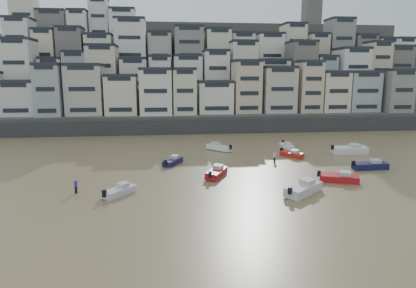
{
  "coord_description": "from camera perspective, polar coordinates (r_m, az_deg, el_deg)",
  "views": [
    {
      "loc": [
        -1.58,
        -22.64,
        14.06
      ],
      "look_at": [
        4.59,
        30.0,
        4.0
      ],
      "focal_mm": 32.0,
      "sensor_mm": 36.0,
      "label": 1
    }
  ],
  "objects": [
    {
      "name": "harbor_wall",
      "position": [
        89.26,
        0.83,
        2.82
      ],
      "size": [
        140.0,
        3.0,
        3.5
      ],
      "primitive_type": "cube",
      "color": "#38383A",
      "rests_on": "ground"
    },
    {
      "name": "ground",
      "position": [
        26.7,
        -2.45,
        -21.04
      ],
      "size": [
        400.0,
        400.0,
        0.0
      ],
      "primitive_type": "plane",
      "color": "olive",
      "rests_on": "ground"
    },
    {
      "name": "boat_i",
      "position": [
        71.6,
        12.02,
        -0.24
      ],
      "size": [
        1.82,
        5.23,
        1.42
      ],
      "primitive_type": null,
      "rotation": [
        0.0,
        0.0,
        -1.59
      ],
      "color": "silver",
      "rests_on": "ground"
    },
    {
      "name": "boat_e",
      "position": [
        65.12,
        12.77,
        -1.41
      ],
      "size": [
        3.83,
        4.82,
        1.29
      ],
      "primitive_type": null,
      "rotation": [
        0.0,
        0.0,
        -1.01
      ],
      "color": "red",
      "rests_on": "ground"
    },
    {
      "name": "boat_j",
      "position": [
        45.08,
        -13.5,
        -6.85
      ],
      "size": [
        4.26,
        4.76,
        1.32
      ],
      "primitive_type": null,
      "rotation": [
        0.0,
        0.0,
        0.89
      ],
      "color": "silver",
      "rests_on": "ground"
    },
    {
      "name": "boat_d",
      "position": [
        60.54,
        23.69,
        -2.86
      ],
      "size": [
        5.67,
        1.88,
        1.55
      ],
      "primitive_type": null,
      "rotation": [
        0.0,
        0.0,
        -0.01
      ],
      "color": "#14163F",
      "rests_on": "ground"
    },
    {
      "name": "person_pink",
      "position": [
        60.6,
        10.22,
        -2.0
      ],
      "size": [
        0.44,
        0.44,
        1.74
      ],
      "primitive_type": null,
      "color": "#E2A49F",
      "rests_on": "ground"
    },
    {
      "name": "boat_g",
      "position": [
        70.73,
        20.97,
        -0.66
      ],
      "size": [
        6.92,
        2.32,
        1.88
      ],
      "primitive_type": null,
      "rotation": [
        0.0,
        0.0,
        0.01
      ],
      "color": "silver",
      "rests_on": "ground"
    },
    {
      "name": "boat_f",
      "position": [
        58.61,
        -5.44,
        -2.52
      ],
      "size": [
        3.81,
        4.94,
        1.31
      ],
      "primitive_type": null,
      "rotation": [
        0.0,
        0.0,
        1.03
      ],
      "color": "#161845",
      "rests_on": "ground"
    },
    {
      "name": "person_blue",
      "position": [
        47.23,
        -19.68,
        -6.12
      ],
      "size": [
        0.44,
        0.44,
        1.74
      ],
      "primitive_type": null,
      "color": "#3D1CD2",
      "rests_on": "ground"
    },
    {
      "name": "boat_a",
      "position": [
        45.61,
        14.48,
        -6.39
      ],
      "size": [
        6.36,
        5.88,
        1.78
      ],
      "primitive_type": null,
      "rotation": [
        0.0,
        0.0,
        0.71
      ],
      "color": "silver",
      "rests_on": "ground"
    },
    {
      "name": "hillside",
      "position": [
        128.53,
        0.61,
        10.28
      ],
      "size": [
        141.04,
        66.0,
        50.0
      ],
      "color": "#4C4C47",
      "rests_on": "ground"
    },
    {
      "name": "boat_c",
      "position": [
        51.49,
        1.32,
        -4.21
      ],
      "size": [
        4.2,
        5.93,
        1.55
      ],
      "primitive_type": null,
      "rotation": [
        0.0,
        0.0,
        1.11
      ],
      "color": "maroon",
      "rests_on": "ground"
    },
    {
      "name": "boat_b",
      "position": [
        51.9,
        19.52,
        -4.75
      ],
      "size": [
        5.72,
        3.65,
        1.49
      ],
      "primitive_type": null,
      "rotation": [
        0.0,
        0.0,
        -0.38
      ],
      "color": "#B1151D",
      "rests_on": "ground"
    },
    {
      "name": "boat_h",
      "position": [
        68.92,
        1.73,
        -0.38
      ],
      "size": [
        5.18,
        5.42,
        1.54
      ],
      "primitive_type": null,
      "rotation": [
        0.0,
        0.0,
        2.31
      ],
      "color": "silver",
      "rests_on": "ground"
    }
  ]
}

